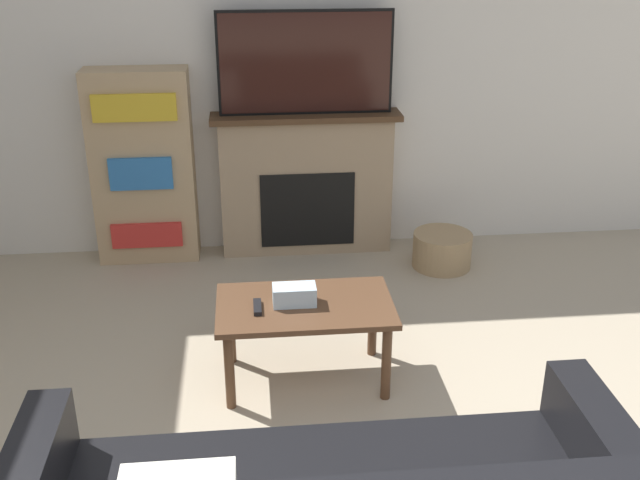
% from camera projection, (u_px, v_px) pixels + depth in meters
% --- Properties ---
extents(wall_back, '(5.85, 0.06, 2.70)m').
position_uv_depth(wall_back, '(304.00, 62.00, 5.15)').
color(wall_back, silver).
rests_on(wall_back, ground_plane).
extents(fireplace, '(1.31, 0.28, 1.02)m').
position_uv_depth(fireplace, '(306.00, 183.00, 5.35)').
color(fireplace, tan).
rests_on(fireplace, ground_plane).
extents(tv, '(1.18, 0.03, 0.69)m').
position_uv_depth(tv, '(305.00, 63.00, 4.99)').
color(tv, black).
rests_on(tv, fireplace).
extents(coffee_table, '(0.91, 0.54, 0.46)m').
position_uv_depth(coffee_table, '(305.00, 315.00, 3.85)').
color(coffee_table, brown).
rests_on(coffee_table, ground_plane).
extents(tissue_box, '(0.22, 0.12, 0.10)m').
position_uv_depth(tissue_box, '(294.00, 295.00, 3.80)').
color(tissue_box, silver).
rests_on(tissue_box, coffee_table).
extents(remote_control, '(0.04, 0.15, 0.02)m').
position_uv_depth(remote_control, '(257.00, 307.00, 3.76)').
color(remote_control, black).
rests_on(remote_control, coffee_table).
extents(bookshelf, '(0.69, 0.29, 1.35)m').
position_uv_depth(bookshelf, '(143.00, 167.00, 5.16)').
color(bookshelf, tan).
rests_on(bookshelf, ground_plane).
extents(storage_basket, '(0.41, 0.41, 0.25)m').
position_uv_depth(storage_basket, '(442.00, 250.00, 5.24)').
color(storage_basket, tan).
rests_on(storage_basket, ground_plane).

